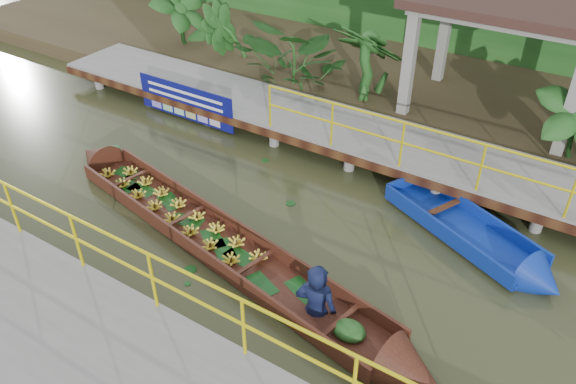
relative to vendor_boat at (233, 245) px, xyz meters
The scene contains 9 objects.
ground 1.25m from the vendor_boat, 121.07° to the left, with size 80.00×80.00×0.00m, color #2F3118.
land_strip 8.56m from the vendor_boat, 94.19° to the left, with size 30.00×8.00×0.45m, color #34291A.
far_dock 4.51m from the vendor_boat, 97.73° to the left, with size 16.00×2.06×1.66m.
near_dock 3.18m from the vendor_boat, 83.25° to the right, with size 18.00×2.40×1.73m.
pavilion 8.12m from the vendor_boat, 72.07° to the left, with size 4.40×3.00×3.00m.
vendor_boat is the anchor object (origin of this frame).
moored_blue_boat 4.73m from the vendor_boat, 31.77° to the left, with size 3.79×2.42×0.89m.
blue_banner 5.44m from the vendor_boat, 139.67° to the left, with size 2.96×0.04×0.92m.
tropical_plants 6.49m from the vendor_boat, 97.55° to the left, with size 14.50×1.50×1.87m.
Camera 1 is at (5.55, -6.90, 6.73)m, focal length 35.00 mm.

